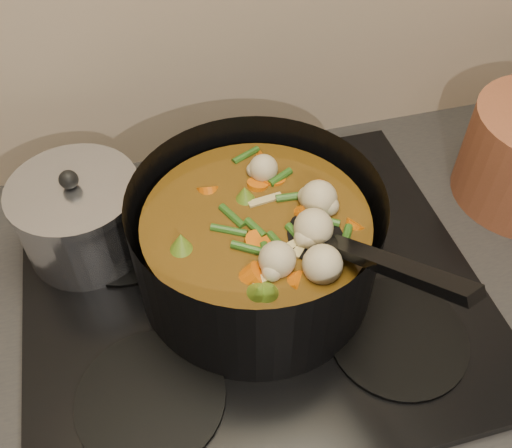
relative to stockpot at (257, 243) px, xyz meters
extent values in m
cube|color=brown|center=(-0.01, -0.01, -0.57)|extent=(2.60, 0.60, 0.86)
cube|color=black|center=(-0.01, -0.01, -0.12)|extent=(2.64, 0.64, 0.05)
cube|color=black|center=(-0.01, -0.01, -0.08)|extent=(0.62, 0.54, 0.02)
cylinder|color=black|center=(-0.17, -0.14, -0.07)|extent=(0.18, 0.18, 0.01)
cylinder|color=black|center=(0.15, -0.14, -0.07)|extent=(0.18, 0.18, 0.01)
cylinder|color=black|center=(-0.17, 0.12, -0.07)|extent=(0.18, 0.18, 0.01)
cylinder|color=black|center=(0.15, 0.12, -0.07)|extent=(0.18, 0.18, 0.01)
cylinder|color=black|center=(0.00, 0.00, 0.01)|extent=(0.36, 0.36, 0.16)
cylinder|color=black|center=(0.00, 0.00, -0.07)|extent=(0.31, 0.31, 0.01)
cylinder|color=brown|center=(0.00, 0.00, -0.01)|extent=(0.29, 0.29, 0.11)
cylinder|color=#DB5B0A|center=(0.04, 0.00, 0.04)|extent=(0.03, 0.03, 0.03)
cylinder|color=#DB5B0A|center=(0.04, 0.06, 0.04)|extent=(0.04, 0.04, 0.03)
cylinder|color=#DB5B0A|center=(-0.03, 0.11, 0.04)|extent=(0.05, 0.04, 0.03)
cylinder|color=#DB5B0A|center=(-0.06, 0.02, 0.04)|extent=(0.03, 0.04, 0.03)
cylinder|color=#DB5B0A|center=(-0.08, -0.05, 0.04)|extent=(0.04, 0.04, 0.03)
cylinder|color=#DB5B0A|center=(0.00, -0.04, 0.04)|extent=(0.05, 0.05, 0.03)
cylinder|color=#DB5B0A|center=(0.06, -0.04, 0.04)|extent=(0.04, 0.04, 0.03)
cylinder|color=#DB5B0A|center=(0.10, 0.03, 0.04)|extent=(0.04, 0.03, 0.03)
cylinder|color=#DB5B0A|center=(0.02, 0.06, 0.04)|extent=(0.04, 0.05, 0.03)
cylinder|color=#DB5B0A|center=(-0.05, 0.08, 0.04)|extent=(0.04, 0.04, 0.03)
cylinder|color=#DB5B0A|center=(-0.04, 0.00, 0.04)|extent=(0.03, 0.03, 0.03)
sphere|color=#C4B08A|center=(0.07, 0.00, 0.06)|extent=(0.04, 0.04, 0.04)
sphere|color=#C4B08A|center=(0.00, 0.07, 0.06)|extent=(0.04, 0.04, 0.04)
sphere|color=#C4B08A|center=(-0.07, -0.01, 0.06)|extent=(0.04, 0.04, 0.04)
sphere|color=#C4B08A|center=(0.01, -0.07, 0.06)|extent=(0.04, 0.04, 0.04)
sphere|color=#C4B08A|center=(0.06, 0.02, 0.06)|extent=(0.04, 0.04, 0.04)
cone|color=olive|center=(0.01, -0.09, 0.05)|extent=(0.04, 0.04, 0.04)
cone|color=olive|center=(0.09, 0.02, 0.05)|extent=(0.04, 0.04, 0.04)
cone|color=olive|center=(-0.03, 0.09, 0.05)|extent=(0.04, 0.04, 0.04)
cone|color=olive|center=(-0.09, -0.03, 0.05)|extent=(0.04, 0.04, 0.04)
cone|color=olive|center=(0.03, -0.08, 0.05)|extent=(0.04, 0.04, 0.04)
cylinder|color=#305D1B|center=(0.03, 0.04, 0.05)|extent=(0.01, 0.04, 0.01)
cylinder|color=#305D1B|center=(-0.02, 0.11, 0.05)|extent=(0.04, 0.03, 0.01)
cylinder|color=#305D1B|center=(-0.08, 0.04, 0.05)|extent=(0.04, 0.02, 0.01)
cylinder|color=#305D1B|center=(-0.06, -0.03, 0.05)|extent=(0.03, 0.04, 0.01)
cylinder|color=#305D1B|center=(-0.01, -0.05, 0.05)|extent=(0.03, 0.04, 0.01)
cylinder|color=#305D1B|center=(0.07, -0.09, 0.05)|extent=(0.04, 0.02, 0.01)
cylinder|color=#305D1B|center=(0.09, 0.00, 0.05)|extent=(0.04, 0.04, 0.01)
cylinder|color=#305D1B|center=(0.04, 0.05, 0.05)|extent=(0.01, 0.04, 0.01)
cylinder|color=#305D1B|center=(-0.01, 0.05, 0.05)|extent=(0.04, 0.03, 0.01)
cylinder|color=#305D1B|center=(-0.10, 0.05, 0.05)|extent=(0.04, 0.02, 0.01)
cylinder|color=#305D1B|center=(-0.08, -0.03, 0.05)|extent=(0.03, 0.04, 0.01)
cylinder|color=#305D1B|center=(-0.02, -0.07, 0.05)|extent=(0.03, 0.04, 0.01)
cube|color=tan|center=(-0.08, -0.01, 0.05)|extent=(0.05, 0.01, 0.00)
cube|color=tan|center=(0.01, -0.08, 0.05)|extent=(0.02, 0.05, 0.00)
cube|color=tan|center=(0.08, 0.02, 0.05)|extent=(0.05, 0.03, 0.00)
cube|color=tan|center=(-0.02, 0.08, 0.05)|extent=(0.04, 0.04, 0.00)
cube|color=tan|center=(-0.08, -0.03, 0.05)|extent=(0.03, 0.05, 0.00)
ellipsoid|color=black|center=(0.06, -0.05, 0.05)|extent=(0.07, 0.09, 0.01)
cube|color=black|center=(0.11, -0.15, 0.10)|extent=(0.09, 0.19, 0.12)
cylinder|color=silver|center=(-0.22, 0.12, -0.02)|extent=(0.17, 0.17, 0.11)
cylinder|color=silver|center=(-0.22, 0.12, 0.04)|extent=(0.18, 0.18, 0.01)
sphere|color=black|center=(-0.22, 0.12, 0.06)|extent=(0.03, 0.03, 0.03)
camera|label=1|loc=(-0.12, -0.46, 0.57)|focal=40.00mm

